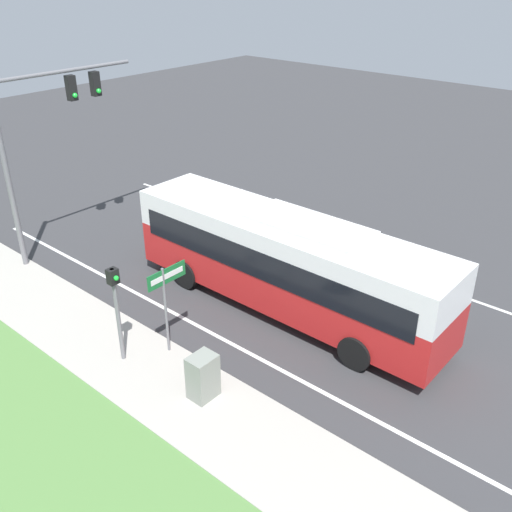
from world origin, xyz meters
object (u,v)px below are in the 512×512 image
object	(u,v)px
signal_gantry	(43,128)
pedestrian_signal	(116,300)
street_sign	(166,293)
bus	(286,259)
utility_cabinet	(203,377)

from	to	relation	value
signal_gantry	pedestrian_signal	bearing A→B (deg)	-110.84
signal_gantry	street_sign	bearing A→B (deg)	-101.38
pedestrian_signal	street_sign	world-z (taller)	pedestrian_signal
bus	signal_gantry	xyz separation A→B (m)	(-2.43, 9.25, 3.11)
signal_gantry	utility_cabinet	xyz separation A→B (m)	(-2.46, -10.37, -4.22)
street_sign	pedestrian_signal	bearing A→B (deg)	149.67
signal_gantry	street_sign	world-z (taller)	signal_gantry
street_sign	utility_cabinet	size ratio (longest dim) A/B	2.27
bus	pedestrian_signal	distance (m)	5.57
bus	signal_gantry	world-z (taller)	signal_gantry
bus	street_sign	xyz separation A→B (m)	(-4.08, 1.07, 0.18)
bus	street_sign	size ratio (longest dim) A/B	3.91
bus	signal_gantry	distance (m)	10.06
street_sign	utility_cabinet	world-z (taller)	street_sign
signal_gantry	utility_cabinet	distance (m)	11.46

